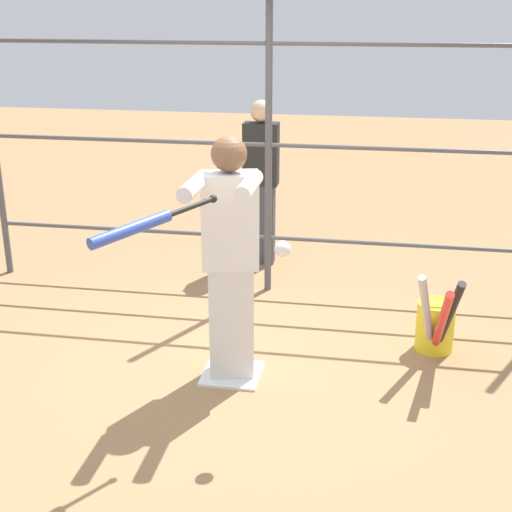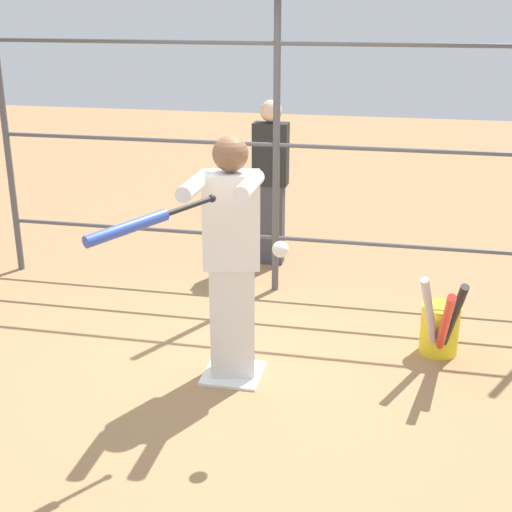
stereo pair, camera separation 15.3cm
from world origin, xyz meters
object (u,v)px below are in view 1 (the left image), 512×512
softball_in_flight (283,249)px  bat_bucket (436,324)px  bystander_behind_fence (261,181)px  batter (230,254)px  baseball_bat_swinging (142,225)px

softball_in_flight → bat_bucket: softball_in_flight is taller
bat_bucket → bystander_behind_fence: bystander_behind_fence is taller
bat_bucket → bystander_behind_fence: 2.41m
batter → baseball_bat_swinging: (0.28, 0.87, 0.45)m
batter → softball_in_flight: (-0.41, 0.48, 0.22)m
batter → softball_in_flight: batter is taller
softball_in_flight → bat_bucket: (-1.00, -1.09, -0.90)m
baseball_bat_swinging → softball_in_flight: size_ratio=7.88×
softball_in_flight → bystander_behind_fence: (0.59, -2.79, -0.30)m
batter → bat_bucket: batter is taller
baseball_bat_swinging → batter: bearing=-108.0°
batter → bystander_behind_fence: 2.32m
baseball_bat_swinging → bystander_behind_fence: (-0.10, -3.18, -0.52)m
baseball_bat_swinging → bat_bucket: (-1.69, -1.48, -1.13)m
bystander_behind_fence → batter: bearing=94.5°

